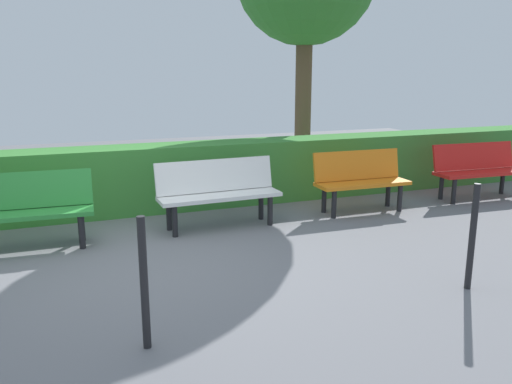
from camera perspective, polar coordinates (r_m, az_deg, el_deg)
name	(u,v)px	position (r m, az deg, el deg)	size (l,w,h in m)	color
ground_plane	(146,262)	(5.63, -12.11, -7.60)	(20.15, 20.15, 0.00)	slate
bench_red	(477,168)	(8.85, 23.30, 2.47)	(1.51, 0.54, 0.86)	red
bench_orange	(360,178)	(7.51, 11.47, 1.50)	(1.37, 0.49, 0.86)	orange
bench_white	(218,190)	(6.64, -4.22, 0.24)	(1.59, 0.52, 0.86)	white
bench_green	(19,207)	(6.37, -24.74, -1.54)	(1.61, 0.54, 0.86)	#2D8C38
hedge_row	(189,175)	(7.66, -7.47, 1.83)	(16.15, 0.66, 0.94)	#387F33
railing_post_mid	(472,237)	(5.10, 22.81, -4.64)	(0.06, 0.06, 1.00)	black
railing_post_far	(144,284)	(3.81, -12.27, -9.89)	(0.06, 0.06, 1.00)	black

